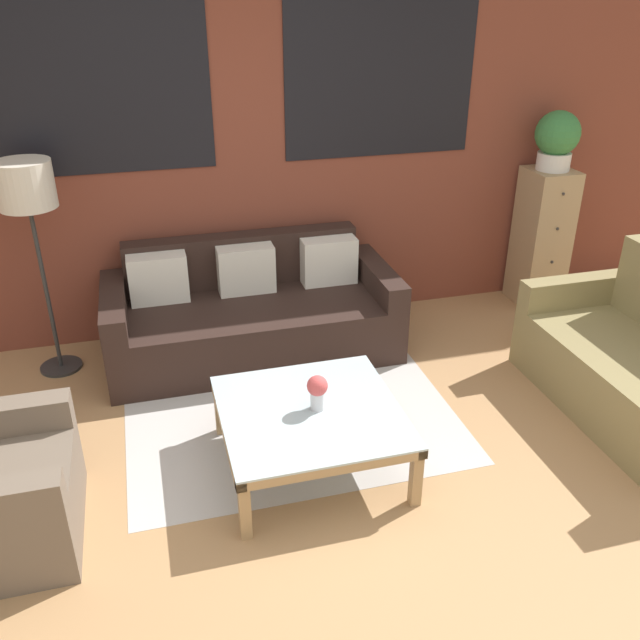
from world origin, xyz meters
name	(u,v)px	position (x,y,z in m)	size (l,w,h in m)	color
ground_plane	(350,536)	(0.00, 0.00, 0.00)	(16.00, 16.00, 0.00)	#AD7F51
wall_back_brick	(249,140)	(0.00, 2.44, 1.41)	(8.40, 0.09, 2.80)	brown
rug	(286,405)	(-0.05, 1.19, 0.00)	(1.99, 1.77, 0.00)	#BCB7B2
couch_dark	(252,314)	(-0.12, 1.95, 0.29)	(2.01, 0.88, 0.78)	black
coffee_table	(310,418)	(-0.05, 0.57, 0.32)	(0.95, 0.95, 0.37)	silver
floor_lamp	(27,196)	(-1.46, 2.05, 1.23)	(0.35, 0.35, 1.44)	#2D2D2D
drawer_cabinet	(541,238)	(2.30, 2.17, 0.55)	(0.35, 0.39, 1.10)	tan
potted_plant	(557,138)	(2.30, 2.17, 1.34)	(0.34, 0.34, 0.44)	silver
flower_vase	(317,390)	(-0.01, 0.57, 0.49)	(0.11, 0.11, 0.20)	silver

